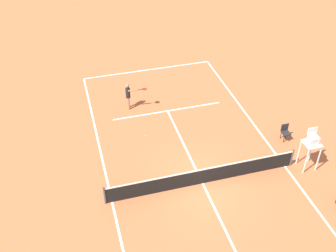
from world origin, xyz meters
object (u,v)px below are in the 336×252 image
(tennis_ball, at_px, (145,136))
(umpire_chair, at_px, (312,143))
(courtside_chair_mid, at_px, (285,131))
(player_serving, at_px, (129,94))

(tennis_ball, relative_size, umpire_chair, 0.03)
(umpire_chair, distance_m, courtside_chair_mid, 2.57)
(umpire_chair, xyz_separation_m, courtside_chair_mid, (-0.03, -2.33, -1.07))
(umpire_chair, bearing_deg, player_serving, -44.73)
(tennis_ball, bearing_deg, umpire_chair, 147.73)
(player_serving, height_order, tennis_ball, player_serving)
(tennis_ball, height_order, umpire_chair, umpire_chair)
(player_serving, relative_size, umpire_chair, 0.73)
(umpire_chair, bearing_deg, tennis_ball, -32.27)
(player_serving, xyz_separation_m, umpire_chair, (-7.69, 7.62, 0.56))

